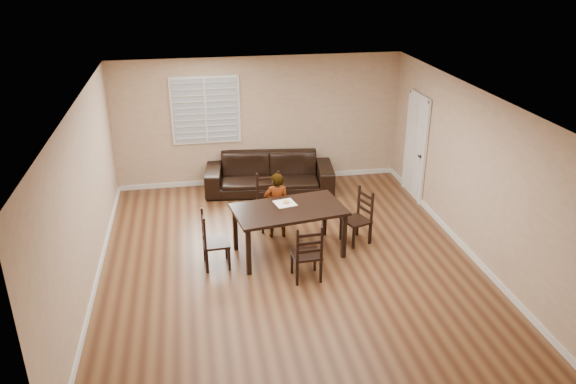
% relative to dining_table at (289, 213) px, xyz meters
% --- Properties ---
extents(ground, '(7.00, 7.00, 0.00)m').
position_rel_dining_table_xyz_m(ground, '(-0.05, -0.28, -0.74)').
color(ground, brown).
rests_on(ground, ground).
extents(room, '(6.04, 7.04, 2.72)m').
position_rel_dining_table_xyz_m(room, '(-0.02, -0.10, 1.06)').
color(room, '#CEAD8B').
rests_on(room, ground).
extents(dining_table, '(1.90, 1.26, 0.83)m').
position_rel_dining_table_xyz_m(dining_table, '(0.00, 0.00, 0.00)').
color(dining_table, black).
rests_on(dining_table, ground).
extents(chair_near, '(0.49, 0.46, 1.01)m').
position_rel_dining_table_xyz_m(chair_near, '(-0.17, 1.10, -0.28)').
color(chair_near, black).
rests_on(chair_near, ground).
extents(chair_far, '(0.44, 0.42, 0.95)m').
position_rel_dining_table_xyz_m(chair_far, '(0.13, -0.91, -0.31)').
color(chair_far, black).
rests_on(chair_far, ground).
extents(chair_left, '(0.42, 0.45, 0.96)m').
position_rel_dining_table_xyz_m(chair_left, '(-1.32, -0.20, -0.31)').
color(chair_left, black).
rests_on(chair_left, ground).
extents(chair_right, '(0.52, 0.54, 0.95)m').
position_rel_dining_table_xyz_m(chair_right, '(1.31, 0.23, -0.31)').
color(chair_right, black).
rests_on(chair_right, ground).
extents(child, '(0.44, 0.29, 1.20)m').
position_rel_dining_table_xyz_m(child, '(-0.10, 0.63, -0.14)').
color(child, gray).
rests_on(child, ground).
extents(napkin, '(0.39, 0.39, 0.00)m').
position_rel_dining_table_xyz_m(napkin, '(-0.03, 0.20, 0.09)').
color(napkin, '#EFE1CE').
rests_on(napkin, dining_table).
extents(donut, '(0.11, 0.11, 0.04)m').
position_rel_dining_table_xyz_m(donut, '(-0.01, 0.20, 0.11)').
color(donut, gold).
rests_on(donut, napkin).
extents(sofa, '(2.72, 1.32, 0.76)m').
position_rel_dining_table_xyz_m(sofa, '(0.07, 2.66, -0.36)').
color(sofa, black).
rests_on(sofa, ground).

